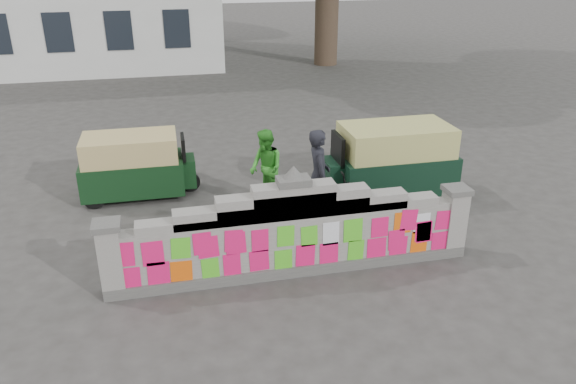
{
  "coord_description": "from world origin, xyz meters",
  "views": [
    {
      "loc": [
        -2.03,
        -8.25,
        5.3
      ],
      "look_at": [
        0.14,
        1.0,
        1.1
      ],
      "focal_mm": 35.0,
      "sensor_mm": 36.0,
      "label": 1
    }
  ],
  "objects_px": {
    "pedestrian": "(266,168)",
    "rickshaw_left": "(135,165)",
    "cyclist_bike": "(318,205)",
    "rickshaw_right": "(391,160)",
    "cyclist_rider": "(318,187)"
  },
  "relations": [
    {
      "from": "cyclist_rider",
      "to": "rickshaw_right",
      "type": "height_order",
      "value": "cyclist_rider"
    },
    {
      "from": "pedestrian",
      "to": "rickshaw_right",
      "type": "bearing_deg",
      "value": 69.23
    },
    {
      "from": "pedestrian",
      "to": "rickshaw_right",
      "type": "distance_m",
      "value": 2.83
    },
    {
      "from": "cyclist_bike",
      "to": "rickshaw_left",
      "type": "distance_m",
      "value": 4.39
    },
    {
      "from": "pedestrian",
      "to": "cyclist_rider",
      "type": "bearing_deg",
      "value": 11.47
    },
    {
      "from": "cyclist_bike",
      "to": "rickshaw_right",
      "type": "bearing_deg",
      "value": -55.22
    },
    {
      "from": "pedestrian",
      "to": "rickshaw_left",
      "type": "height_order",
      "value": "pedestrian"
    },
    {
      "from": "rickshaw_left",
      "to": "rickshaw_right",
      "type": "xyz_separation_m",
      "value": [
        5.61,
        -1.34,
        0.12
      ]
    },
    {
      "from": "rickshaw_right",
      "to": "cyclist_bike",
      "type": "bearing_deg",
      "value": 31.05
    },
    {
      "from": "rickshaw_right",
      "to": "rickshaw_left",
      "type": "bearing_deg",
      "value": -13.15
    },
    {
      "from": "cyclist_rider",
      "to": "rickshaw_right",
      "type": "relative_size",
      "value": 0.62
    },
    {
      "from": "cyclist_rider",
      "to": "pedestrian",
      "type": "height_order",
      "value": "cyclist_rider"
    },
    {
      "from": "rickshaw_left",
      "to": "rickshaw_right",
      "type": "bearing_deg",
      "value": -12.57
    },
    {
      "from": "cyclist_bike",
      "to": "rickshaw_left",
      "type": "height_order",
      "value": "rickshaw_left"
    },
    {
      "from": "pedestrian",
      "to": "rickshaw_left",
      "type": "xyz_separation_m",
      "value": [
        -2.79,
        1.1,
        -0.1
      ]
    }
  ]
}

